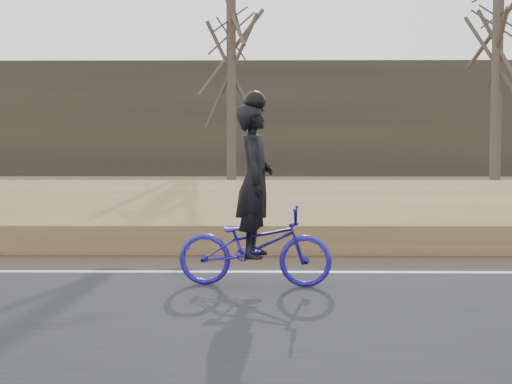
{
  "coord_description": "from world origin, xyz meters",
  "views": [
    {
      "loc": [
        5.04,
        -9.07,
        1.77
      ],
      "look_at": [
        4.93,
        0.5,
        1.1
      ],
      "focal_mm": 50.0,
      "sensor_mm": 36.0,
      "label": 1
    }
  ],
  "objects": [
    {
      "name": "ballast",
      "position": [
        0.0,
        8.0,
        0.23
      ],
      "size": [
        120.0,
        3.0,
        0.45
      ],
      "primitive_type": "cube",
      "color": "slate",
      "rests_on": "ground"
    },
    {
      "name": "railroad",
      "position": [
        0.0,
        8.0,
        0.53
      ],
      "size": [
        120.0,
        2.4,
        0.29
      ],
      "color": "black",
      "rests_on": "ballast"
    },
    {
      "name": "treeline_backdrop",
      "position": [
        0.0,
        30.0,
        3.0
      ],
      "size": [
        120.0,
        4.0,
        6.0
      ],
      "primitive_type": "cube",
      "color": "#383328",
      "rests_on": "ground"
    },
    {
      "name": "cyclist",
      "position": [
        4.93,
        -0.67,
        0.8
      ],
      "size": [
        1.88,
        0.81,
        2.31
      ],
      "rotation": [
        0.0,
        0.0,
        1.47
      ],
      "color": "#21169C",
      "rests_on": "road"
    },
    {
      "name": "bare_tree_center",
      "position": [
        3.85,
        16.89,
        4.09
      ],
      "size": [
        0.36,
        0.36,
        8.18
      ],
      "primitive_type": "cylinder",
      "color": "brown",
      "rests_on": "ground"
    },
    {
      "name": "bare_tree_right",
      "position": [
        12.69,
        14.6,
        3.85
      ],
      "size": [
        0.36,
        0.36,
        7.69
      ],
      "primitive_type": "cylinder",
      "color": "brown",
      "rests_on": "ground"
    }
  ]
}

